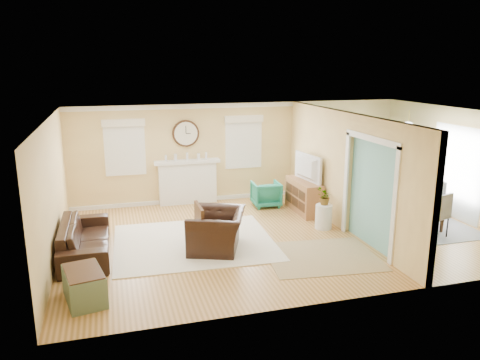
% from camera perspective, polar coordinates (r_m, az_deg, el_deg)
% --- Properties ---
extents(floor, '(9.00, 9.00, 0.00)m').
position_cam_1_polar(floor, '(10.23, 4.81, -6.63)').
color(floor, olive).
rests_on(floor, ground).
extents(wall_back, '(9.00, 0.02, 2.60)m').
position_cam_1_polar(wall_back, '(12.64, 0.15, 3.52)').
color(wall_back, tan).
rests_on(wall_back, ground).
extents(wall_front, '(9.00, 0.02, 2.60)m').
position_cam_1_polar(wall_front, '(7.23, 13.40, -4.88)').
color(wall_front, tan).
rests_on(wall_front, ground).
extents(wall_left, '(0.02, 6.00, 2.60)m').
position_cam_1_polar(wall_left, '(9.30, -21.97, -1.33)').
color(wall_left, tan).
rests_on(wall_left, ground).
extents(wall_right, '(0.02, 6.00, 2.60)m').
position_cam_1_polar(wall_right, '(12.17, 25.21, 1.77)').
color(wall_right, tan).
rests_on(wall_right, ground).
extents(ceiling, '(9.00, 6.00, 0.02)m').
position_cam_1_polar(ceiling, '(9.63, 5.12, 8.01)').
color(ceiling, white).
rests_on(ceiling, wall_back).
extents(partition, '(0.17, 6.00, 2.60)m').
position_cam_1_polar(partition, '(10.70, 12.03, 1.61)').
color(partition, tan).
rests_on(partition, ground).
extents(fireplace, '(1.70, 0.30, 1.17)m').
position_cam_1_polar(fireplace, '(12.35, -6.40, -0.15)').
color(fireplace, white).
rests_on(fireplace, ground).
extents(wall_clock, '(0.70, 0.07, 0.70)m').
position_cam_1_polar(wall_clock, '(12.19, -6.63, 5.66)').
color(wall_clock, '#402311').
rests_on(wall_clock, wall_back).
extents(window_left, '(1.05, 0.13, 1.42)m').
position_cam_1_polar(window_left, '(12.06, -13.90, 4.34)').
color(window_left, white).
rests_on(window_left, wall_back).
extents(window_right, '(1.05, 0.13, 1.42)m').
position_cam_1_polar(window_right, '(12.55, 0.43, 5.10)').
color(window_right, white).
rests_on(window_right, wall_back).
extents(french_doors, '(0.06, 1.70, 2.20)m').
position_cam_1_polar(french_doors, '(12.18, 24.95, 0.84)').
color(french_doors, white).
rests_on(french_doors, ground).
extents(pendant, '(0.30, 0.30, 0.55)m').
position_cam_1_polar(pendant, '(11.10, 19.79, 5.96)').
color(pendant, gold).
rests_on(pendant, ceiling).
extents(rug_cream, '(3.34, 2.93, 0.02)m').
position_cam_1_polar(rug_cream, '(9.80, -5.60, -7.53)').
color(rug_cream, beige).
rests_on(rug_cream, floor).
extents(rug_jute, '(2.25, 1.91, 0.01)m').
position_cam_1_polar(rug_jute, '(9.21, 9.90, -9.16)').
color(rug_jute, tan).
rests_on(rug_jute, floor).
extents(rug_grey, '(2.38, 2.98, 0.01)m').
position_cam_1_polar(rug_grey, '(11.67, 19.41, -4.75)').
color(rug_grey, gray).
rests_on(rug_grey, floor).
extents(sofa, '(0.90, 2.27, 0.66)m').
position_cam_1_polar(sofa, '(9.53, -18.37, -6.77)').
color(sofa, black).
rests_on(sofa, floor).
extents(eames_chair, '(1.41, 1.50, 0.78)m').
position_cam_1_polar(eames_chair, '(9.30, -2.84, -6.17)').
color(eames_chair, black).
rests_on(eames_chair, floor).
extents(green_chair, '(0.73, 0.75, 0.64)m').
position_cam_1_polar(green_chair, '(12.12, 3.19, -1.71)').
color(green_chair, '#1C725B').
rests_on(green_chair, floor).
extents(trunk, '(0.71, 0.98, 0.51)m').
position_cam_1_polar(trunk, '(7.80, -18.46, -12.12)').
color(trunk, '#5D725B').
rests_on(trunk, floor).
extents(credenza, '(0.46, 1.36, 0.80)m').
position_cam_1_polar(credenza, '(11.71, 7.76, -1.98)').
color(credenza, '#9C6F43').
rests_on(credenza, floor).
extents(tv, '(0.30, 1.16, 0.66)m').
position_cam_1_polar(tv, '(11.52, 7.80, 1.50)').
color(tv, black).
rests_on(tv, credenza).
extents(garden_stool, '(0.37, 0.37, 0.55)m').
position_cam_1_polar(garden_stool, '(10.64, 10.16, -4.42)').
color(garden_stool, white).
rests_on(garden_stool, floor).
extents(potted_plant, '(0.45, 0.44, 0.38)m').
position_cam_1_polar(potted_plant, '(10.50, 10.27, -2.01)').
color(potted_plant, '#337F33').
rests_on(potted_plant, garden_stool).
extents(dining_table, '(1.19, 1.94, 0.66)m').
position_cam_1_polar(dining_table, '(11.57, 19.54, -3.24)').
color(dining_table, '#402311').
rests_on(dining_table, floor).
extents(dining_chair_n, '(0.46, 0.46, 0.89)m').
position_cam_1_polar(dining_chair_n, '(12.36, 17.00, -1.04)').
color(dining_chair_n, gray).
rests_on(dining_chair_n, floor).
extents(dining_chair_s, '(0.54, 0.54, 0.98)m').
position_cam_1_polar(dining_chair_s, '(10.74, 22.84, -3.47)').
color(dining_chair_s, gray).
rests_on(dining_chair_s, floor).
extents(dining_chair_w, '(0.46, 0.46, 0.95)m').
position_cam_1_polar(dining_chair_w, '(11.06, 16.80, -2.58)').
color(dining_chair_w, white).
rests_on(dining_chair_w, floor).
extents(dining_chair_e, '(0.50, 0.50, 0.94)m').
position_cam_1_polar(dining_chair_e, '(11.91, 22.44, -1.89)').
color(dining_chair_e, gray).
rests_on(dining_chair_e, floor).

